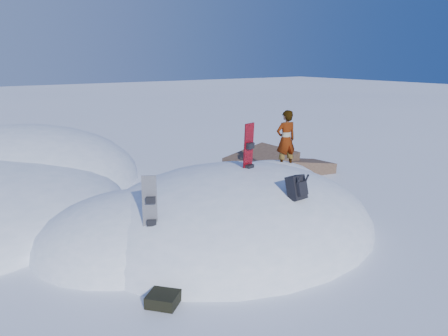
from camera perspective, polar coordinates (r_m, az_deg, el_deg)
ground at (r=10.42m, az=1.24°, el=-8.06°), size 120.00×120.00×0.00m
snow_mound at (r=10.51m, az=-0.30°, el=-7.85°), size 8.00×6.00×3.00m
rock_outcrop at (r=14.84m, az=6.17°, el=-1.22°), size 4.68×4.41×1.68m
snowboard_red at (r=10.06m, az=3.20°, el=1.18°), size 0.34×0.25×1.71m
snowboard_dark at (r=8.21m, az=-9.60°, el=-5.89°), size 0.31×0.28×1.46m
backpack at (r=8.87m, az=9.54°, el=-2.55°), size 0.37×0.44×0.57m
gear_pile at (r=7.69m, az=-7.31°, el=-15.80°), size 0.96×0.84×0.25m
person at (r=11.78m, az=8.08°, el=3.67°), size 0.63×0.47×1.59m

